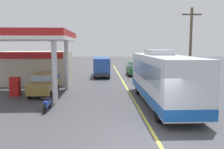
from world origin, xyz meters
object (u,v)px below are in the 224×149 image
(pedestrian_near_pump, at_px, (56,78))
(coach_bus_main, at_px, (161,79))
(motorcycle_parked_forecourt, at_px, (47,103))
(car_trailing_behind_bus, at_px, (134,68))
(car_at_pump, at_px, (44,82))
(minibus_opposing_lane, at_px, (102,65))

(pedestrian_near_pump, bearing_deg, coach_bus_main, -36.74)
(motorcycle_parked_forecourt, xyz_separation_m, car_trailing_behind_bus, (7.62, 17.22, 0.57))
(motorcycle_parked_forecourt, distance_m, car_trailing_behind_bus, 18.84)
(car_at_pump, distance_m, minibus_opposing_lane, 12.33)
(car_at_pump, distance_m, car_trailing_behind_bus, 15.27)
(motorcycle_parked_forecourt, bearing_deg, coach_bus_main, 11.73)
(pedestrian_near_pump, bearing_deg, car_at_pump, -97.90)
(minibus_opposing_lane, distance_m, pedestrian_near_pump, 9.52)
(coach_bus_main, xyz_separation_m, car_trailing_behind_bus, (0.21, 15.68, -0.71))
(pedestrian_near_pump, height_order, car_trailing_behind_bus, car_trailing_behind_bus)
(minibus_opposing_lane, relative_size, pedestrian_near_pump, 3.69)
(car_trailing_behind_bus, bearing_deg, car_at_pump, -126.03)
(motorcycle_parked_forecourt, bearing_deg, car_at_pump, 105.59)
(car_at_pump, relative_size, motorcycle_parked_forecourt, 2.33)
(coach_bus_main, relative_size, pedestrian_near_pump, 6.65)
(car_at_pump, xyz_separation_m, car_trailing_behind_bus, (8.98, 12.35, 0.00))
(car_at_pump, xyz_separation_m, motorcycle_parked_forecourt, (1.36, -4.87, -0.57))
(minibus_opposing_lane, height_order, pedestrian_near_pump, minibus_opposing_lane)
(car_at_pump, height_order, minibus_opposing_lane, minibus_opposing_lane)
(car_at_pump, bearing_deg, coach_bus_main, -20.81)
(pedestrian_near_pump, bearing_deg, motorcycle_parked_forecourt, -83.01)
(coach_bus_main, xyz_separation_m, car_at_pump, (-8.77, 3.33, -0.71))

